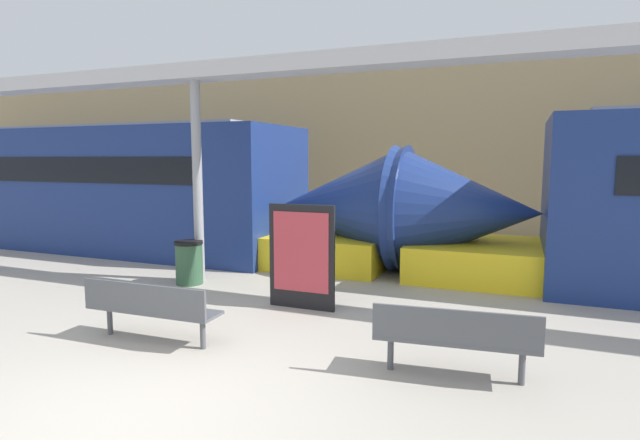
% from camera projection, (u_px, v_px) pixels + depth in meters
% --- Properties ---
extents(ground_plane, '(60.00, 60.00, 0.00)m').
position_uv_depth(ground_plane, '(129.00, 414.00, 4.62)').
color(ground_plane, '#A8A093').
extents(station_wall, '(56.00, 0.20, 5.00)m').
position_uv_depth(station_wall, '(405.00, 154.00, 15.08)').
color(station_wall, tan).
rests_on(station_wall, ground_plane).
extents(train_right, '(19.40, 2.93, 3.20)m').
position_uv_depth(train_right, '(61.00, 189.00, 13.97)').
color(train_right, navy).
rests_on(train_right, ground_plane).
extents(bench_near, '(1.84, 0.49, 0.81)m').
position_uv_depth(bench_near, '(149.00, 306.00, 6.33)').
color(bench_near, '#4C4F54').
rests_on(bench_near, ground_plane).
extents(bench_far, '(1.75, 0.61, 0.81)m').
position_uv_depth(bench_far, '(455.00, 336.00, 5.28)').
color(bench_far, '#4C4F54').
rests_on(bench_far, ground_plane).
extents(trash_bin, '(0.53, 0.53, 0.82)m').
position_uv_depth(trash_bin, '(189.00, 262.00, 9.39)').
color(trash_bin, '#2D5138').
rests_on(trash_bin, ground_plane).
extents(poster_board, '(1.09, 0.07, 1.65)m').
position_uv_depth(poster_board, '(302.00, 256.00, 7.79)').
color(poster_board, black).
rests_on(poster_board, ground_plane).
extents(support_column_near, '(0.18, 0.18, 3.79)m').
position_uv_depth(support_column_near, '(198.00, 183.00, 9.43)').
color(support_column_near, gray).
rests_on(support_column_near, ground_plane).
extents(canopy_beam, '(28.00, 0.60, 0.28)m').
position_uv_depth(canopy_beam, '(194.00, 72.00, 9.18)').
color(canopy_beam, '#B7B7BC').
rests_on(canopy_beam, support_column_near).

